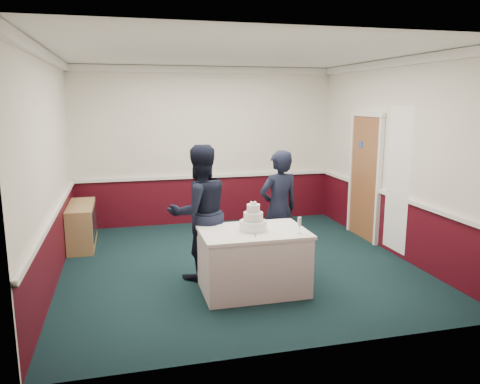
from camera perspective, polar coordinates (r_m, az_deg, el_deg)
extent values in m
plane|color=black|center=(6.99, -0.29, -8.73)|extent=(5.00, 5.00, 0.00)
cube|color=silver|center=(9.04, -4.10, 5.56)|extent=(5.00, 0.05, 3.00)
cube|color=silver|center=(6.50, -22.01, 2.58)|extent=(0.05, 5.00, 3.00)
cube|color=silver|center=(7.61, 18.14, 3.98)|extent=(0.05, 5.00, 3.00)
cube|color=white|center=(6.60, -0.32, 16.35)|extent=(5.00, 5.00, 0.05)
cube|color=#410812|center=(9.20, -4.01, -0.96)|extent=(5.00, 0.02, 0.90)
cube|color=white|center=(9.11, -4.04, 1.92)|extent=(4.98, 0.05, 0.06)
cube|color=white|center=(9.00, -4.21, 14.65)|extent=(5.00, 0.08, 0.12)
cube|color=#9C6137|center=(8.35, 14.99, 1.62)|extent=(0.05, 0.90, 2.10)
cube|color=#234799|center=(8.39, 14.51, 5.63)|extent=(0.01, 0.12, 0.12)
cube|color=white|center=(7.41, 18.67, 1.43)|extent=(0.02, 0.60, 2.20)
cube|color=#9A744A|center=(8.15, -18.72, -3.86)|extent=(0.40, 1.20, 0.70)
cube|color=black|center=(8.12, -17.30, -3.46)|extent=(0.01, 1.00, 0.50)
cube|color=white|center=(5.95, 1.60, -8.48)|extent=(1.28, 0.88, 0.76)
cube|color=white|center=(5.83, 1.62, -4.87)|extent=(1.32, 0.92, 0.04)
cylinder|color=white|center=(5.80, 1.62, -4.11)|extent=(0.34, 0.34, 0.12)
cylinder|color=silver|center=(5.82, 1.62, -4.56)|extent=(0.35, 0.35, 0.03)
cylinder|color=white|center=(5.77, 1.63, -3.01)|extent=(0.24, 0.24, 0.11)
cylinder|color=silver|center=(5.79, 1.62, -3.42)|extent=(0.25, 0.25, 0.02)
cylinder|color=white|center=(5.75, 1.63, -2.00)|extent=(0.16, 0.16, 0.10)
cylinder|color=silver|center=(5.76, 1.63, -2.37)|extent=(0.17, 0.17, 0.02)
sphere|color=#EDE5C9|center=(5.73, 1.64, -1.34)|extent=(0.03, 0.03, 0.03)
sphere|color=#EDE5C9|center=(5.76, 1.86, -1.30)|extent=(0.03, 0.03, 0.03)
sphere|color=#EDE5C9|center=(5.75, 1.38, -1.30)|extent=(0.03, 0.03, 0.03)
sphere|color=#EDE5C9|center=(5.72, 1.87, -1.38)|extent=(0.03, 0.03, 0.03)
sphere|color=#EDE5C9|center=(5.72, 1.42, -1.38)|extent=(0.03, 0.03, 0.03)
cube|color=silver|center=(5.63, 1.88, -5.21)|extent=(0.07, 0.22, 0.00)
cylinder|color=silver|center=(5.72, 7.23, -5.02)|extent=(0.05, 0.05, 0.01)
cylinder|color=silver|center=(5.71, 7.24, -4.57)|extent=(0.01, 0.01, 0.09)
cylinder|color=silver|center=(5.68, 7.27, -3.60)|extent=(0.04, 0.04, 0.11)
imported|color=black|center=(6.26, -4.94, -2.49)|extent=(1.01, 0.87, 1.81)
imported|color=black|center=(6.72, 4.74, -2.06)|extent=(0.69, 0.53, 1.69)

